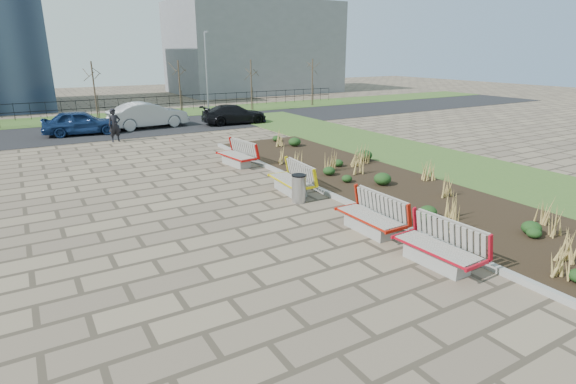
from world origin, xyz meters
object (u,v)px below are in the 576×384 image
bench_d (236,154)px  pedestrian (115,125)px  car_silver (148,115)px  car_blue (81,122)px  bench_b (369,215)px  bench_a (437,245)px  car_black (234,114)px  litter_bin (299,189)px  bench_c (290,179)px  lamp_east (207,74)px

bench_d → pedestrian: size_ratio=1.17×
car_silver → car_blue: bearing=91.1°
bench_b → car_blue: 20.51m
bench_a → car_silver: (-0.69, 22.80, 0.32)m
car_silver → bench_a: bearing=175.5°
bench_b → car_blue: car_blue is taller
car_blue → car_black: size_ratio=0.95×
bench_a → bench_b: (0.00, 2.33, 0.00)m
bench_a → bench_b: 2.33m
car_silver → car_black: size_ratio=1.11×
car_silver → pedestrian: bearing=137.5°
bench_a → litter_bin: bearing=90.0°
bench_c → car_black: 15.73m
car_blue → lamp_east: lamp_east is taller
bench_a → lamp_east: (5.00, 27.10, 2.54)m
bench_c → bench_b: bearing=-85.7°
pedestrian → lamp_east: (8.40, 7.99, 2.15)m
bench_a → bench_b: bearing=87.1°
bench_a → car_black: (4.68, 21.49, 0.15)m
litter_bin → bench_b: bearing=-84.8°
bench_b → bench_d: size_ratio=1.00×
bench_c → pedestrian: 13.09m
pedestrian → car_blue: bearing=105.1°
bench_a → lamp_east: bearing=76.6°
pedestrian → lamp_east: 11.79m
litter_bin → car_silver: (-0.40, 17.34, 0.37)m
litter_bin → car_blue: 17.40m
bench_c → car_silver: bearing=96.7°
bench_a → lamp_east: lamp_east is taller
bench_b → bench_c: size_ratio=1.00×
bench_b → bench_c: same height
car_black → bench_d: bearing=160.2°
bench_c → car_blue: 16.50m
bench_b → bench_c: bearing=89.4°
car_black → car_silver: bearing=80.5°
litter_bin → lamp_east: lamp_east is taller
bench_b → car_silver: 20.49m
bench_b → bench_a: bearing=-90.6°
bench_b → car_blue: bearing=102.6°
bench_d → pedestrian: (-3.40, 8.14, 0.39)m
bench_a → litter_bin: bench_a is taller
bench_c → lamp_east: (5.00, 20.63, 2.54)m
bench_c → lamp_east: size_ratio=0.35×
bench_b → car_black: 19.73m
bench_c → litter_bin: 1.06m
pedestrian → car_blue: (-1.30, 3.18, -0.16)m
bench_a → bench_c: size_ratio=1.00×
bench_c → litter_bin: bearing=-101.4°
bench_c → pedestrian: size_ratio=1.17×
bench_b → pedestrian: bearing=100.8°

